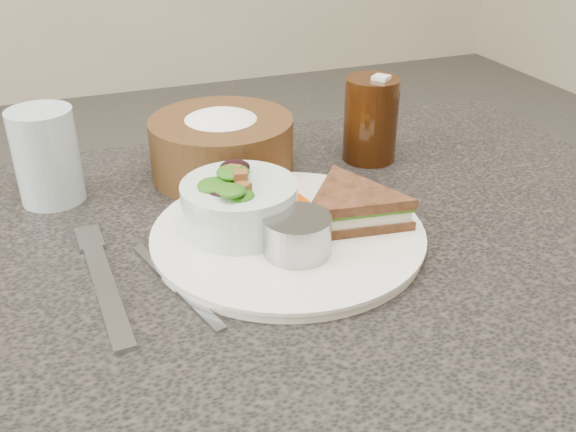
# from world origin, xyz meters

# --- Properties ---
(dinner_plate) EXTENTS (0.29, 0.29, 0.01)m
(dinner_plate) POSITION_xyz_m (0.02, 0.02, 0.76)
(dinner_plate) COLOR white
(dinner_plate) RESTS_ON dining_table
(sandwich) EXTENTS (0.16, 0.16, 0.04)m
(sandwich) POSITION_xyz_m (0.09, 0.01, 0.78)
(sandwich) COLOR brown
(sandwich) RESTS_ON dinner_plate
(salad_bowl) EXTENTS (0.15, 0.15, 0.07)m
(salad_bowl) POSITION_xyz_m (-0.02, 0.04, 0.80)
(salad_bowl) COLOR silver
(salad_bowl) RESTS_ON dinner_plate
(dressing_ramekin) EXTENTS (0.09, 0.09, 0.04)m
(dressing_ramekin) POSITION_xyz_m (0.01, -0.03, 0.78)
(dressing_ramekin) COLOR gray
(dressing_ramekin) RESTS_ON dinner_plate
(orange_wedge) EXTENTS (0.09, 0.09, 0.03)m
(orange_wedge) POSITION_xyz_m (0.04, 0.07, 0.78)
(orange_wedge) COLOR #FF6002
(orange_wedge) RESTS_ON dinner_plate
(fork) EXTENTS (0.03, 0.20, 0.01)m
(fork) POSITION_xyz_m (-0.17, -0.00, 0.75)
(fork) COLOR #9C9EA3
(fork) RESTS_ON dining_table
(knife) EXTENTS (0.06, 0.17, 0.00)m
(knife) POSITION_xyz_m (-0.11, -0.02, 0.75)
(knife) COLOR #91969E
(knife) RESTS_ON dining_table
(bread_basket) EXTENTS (0.20, 0.20, 0.10)m
(bread_basket) POSITION_xyz_m (0.00, 0.21, 0.80)
(bread_basket) COLOR #492E17
(bread_basket) RESTS_ON dining_table
(cola_glass) EXTENTS (0.08, 0.08, 0.12)m
(cola_glass) POSITION_xyz_m (0.20, 0.19, 0.81)
(cola_glass) COLOR black
(cola_glass) RESTS_ON dining_table
(water_glass) EXTENTS (0.09, 0.09, 0.11)m
(water_glass) POSITION_xyz_m (-0.21, 0.21, 0.81)
(water_glass) COLOR #ABBCC4
(water_glass) RESTS_ON dining_table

